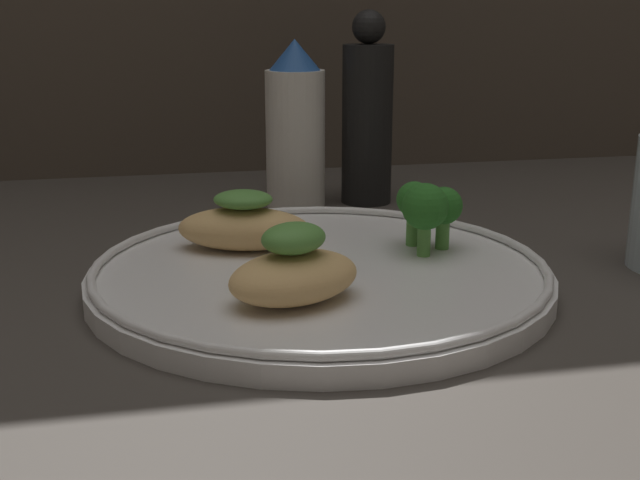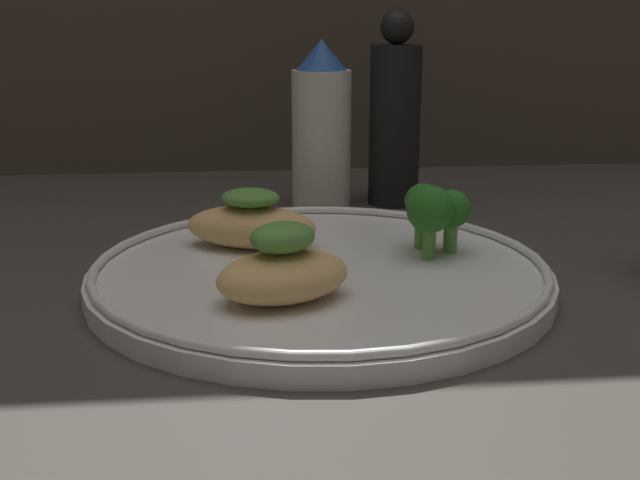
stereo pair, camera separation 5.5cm
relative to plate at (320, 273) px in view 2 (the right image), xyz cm
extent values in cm
cube|color=#3D3833|center=(0.00, 0.00, -1.49)|extent=(180.00, 180.00, 1.00)
cylinder|color=white|center=(0.00, 0.00, -0.29)|extent=(31.89, 31.89, 1.40)
torus|color=white|center=(0.00, 0.00, 0.71)|extent=(31.29, 31.29, 0.60)
ellipsoid|color=tan|center=(-2.88, -6.09, 1.94)|extent=(10.08, 8.62, 3.07)
ellipsoid|color=#518E3D|center=(-2.88, -6.09, 4.42)|extent=(5.05, 4.61, 1.87)
ellipsoid|color=tan|center=(-4.61, 5.56, 1.97)|extent=(10.83, 7.54, 3.12)
ellipsoid|color=#518E3D|center=(-4.61, 5.56, 4.20)|extent=(5.16, 4.56, 1.35)
cylinder|color=#569942|center=(9.87, 2.69, 1.57)|extent=(1.02, 1.02, 2.32)
sphere|color=#286B23|center=(9.87, 2.69, 3.70)|extent=(2.79, 2.79, 2.79)
cylinder|color=#569942|center=(8.01, 3.99, 1.72)|extent=(1.06, 1.06, 2.63)
sphere|color=#286B23|center=(8.01, 3.99, 3.97)|extent=(2.68, 2.68, 2.68)
cylinder|color=#569942|center=(7.93, 1.25, 1.65)|extent=(0.97, 0.97, 2.49)
sphere|color=#286B23|center=(7.93, 1.25, 4.07)|extent=(3.37, 3.37, 3.37)
cylinder|color=white|center=(2.56, 24.06, 5.54)|extent=(5.70, 5.70, 13.06)
cone|color=#23519E|center=(2.56, 24.06, 13.51)|extent=(4.85, 4.85, 2.87)
cylinder|color=black|center=(9.69, 24.06, 6.69)|extent=(4.93, 4.93, 15.37)
sphere|color=black|center=(9.69, 24.06, 15.98)|extent=(3.21, 3.21, 3.21)
camera|label=1|loc=(-10.69, -51.61, 17.70)|focal=45.00mm
camera|label=2|loc=(-5.27, -52.44, 17.70)|focal=45.00mm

